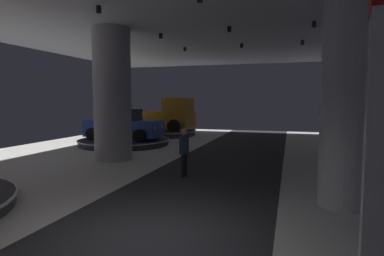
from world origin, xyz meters
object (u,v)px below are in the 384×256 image
(display_car_far_left, at_px, (123,126))
(display_platform_far_right, at_px, (381,154))
(column_right, at_px, (349,90))
(visitor_walking_near, at_px, (184,149))
(display_platform_deep_left, at_px, (156,132))
(display_platform_far_left, at_px, (124,142))
(column_left, at_px, (112,95))
(display_car_far_right, at_px, (382,133))
(pickup_truck_deep_left, at_px, (160,117))

(display_car_far_left, relative_size, display_platform_far_right, 0.92)
(column_right, xyz_separation_m, visitor_walking_near, (-4.60, 1.73, -1.84))
(display_car_far_left, relative_size, display_platform_deep_left, 0.74)
(visitor_walking_near, bearing_deg, display_platform_far_left, 132.06)
(display_platform_far_left, height_order, display_platform_deep_left, display_platform_deep_left)
(column_left, xyz_separation_m, display_car_far_left, (-1.82, 4.18, -1.66))
(column_left, xyz_separation_m, display_car_far_right, (10.95, 3.46, -1.63))
(display_platform_far_right, bearing_deg, column_right, -109.05)
(column_right, relative_size, display_car_far_right, 1.21)
(column_left, relative_size, display_platform_deep_left, 0.96)
(display_car_far_right, xyz_separation_m, pickup_truck_deep_left, (-12.71, 5.98, 0.20))
(column_right, distance_m, column_left, 9.28)
(column_right, distance_m, visitor_walking_near, 5.25)
(display_car_far_left, xyz_separation_m, display_car_far_right, (12.77, -0.72, 0.03))
(display_car_far_right, bearing_deg, display_platform_far_right, 30.37)
(column_right, distance_m, display_car_far_right, 7.86)
(display_car_far_left, height_order, display_platform_far_right, display_car_far_left)
(column_left, height_order, display_platform_deep_left, column_left)
(column_right, height_order, display_platform_far_left, column_right)
(column_right, relative_size, display_platform_far_left, 1.08)
(display_car_far_left, bearing_deg, display_platform_deep_left, 92.77)
(column_right, height_order, pickup_truck_deep_left, column_right)
(display_platform_far_left, xyz_separation_m, display_car_far_right, (12.74, -0.72, 0.94))
(display_platform_far_right, xyz_separation_m, visitor_walking_near, (-7.11, -5.56, 0.71))
(display_platform_far_left, bearing_deg, column_right, -37.96)
(display_platform_far_left, bearing_deg, display_car_far_right, -3.24)
(pickup_truck_deep_left, bearing_deg, display_platform_deep_left, 176.94)
(display_car_far_right, bearing_deg, display_car_far_left, 176.77)
(display_platform_far_right, bearing_deg, display_platform_deep_left, 155.37)
(display_platform_far_right, distance_m, pickup_truck_deep_left, 14.11)
(column_left, distance_m, display_platform_deep_left, 10.02)
(display_platform_far_left, relative_size, visitor_walking_near, 3.21)
(display_car_far_right, height_order, pickup_truck_deep_left, pickup_truck_deep_left)
(display_car_far_right, bearing_deg, display_platform_deep_left, 155.27)
(column_right, distance_m, display_platform_far_left, 13.25)
(display_car_far_right, distance_m, pickup_truck_deep_left, 14.05)
(column_left, height_order, display_platform_far_right, column_left)
(display_platform_deep_left, bearing_deg, column_left, -77.62)
(display_platform_far_left, distance_m, display_platform_deep_left, 5.29)
(display_car_far_right, bearing_deg, visitor_walking_near, -141.97)
(display_platform_far_left, relative_size, display_platform_far_right, 1.10)
(display_platform_deep_left, bearing_deg, pickup_truck_deep_left, -3.06)
(display_platform_far_right, distance_m, display_platform_deep_left, 14.36)
(display_platform_far_right, bearing_deg, visitor_walking_near, -141.99)
(column_left, height_order, display_car_far_left, column_left)
(pickup_truck_deep_left, bearing_deg, column_left, -79.46)
(display_platform_far_right, bearing_deg, pickup_truck_deep_left, 154.89)
(display_platform_deep_left, relative_size, visitor_walking_near, 3.62)
(column_right, bearing_deg, display_platform_deep_left, 128.44)
(display_car_far_left, bearing_deg, display_platform_far_left, 0.37)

